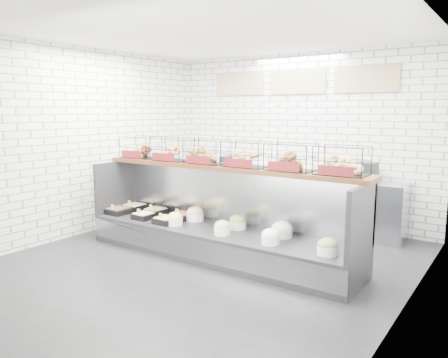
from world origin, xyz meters
The scene contains 5 objects.
ground centered at (0.00, 0.00, 0.00)m, with size 5.50×5.50×0.00m, color black.
room_shell centered at (0.00, 0.60, 2.06)m, with size 5.02×5.51×3.01m.
display_case centered at (-0.02, 0.35, 0.33)m, with size 4.00×0.90×1.20m.
bagel_shelf centered at (0.00, 0.52, 1.38)m, with size 4.10×0.50×0.40m.
prep_counter centered at (0.00, 2.43, 0.47)m, with size 4.00×0.60×1.20m.
Camera 1 is at (3.39, -4.42, 2.01)m, focal length 35.00 mm.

